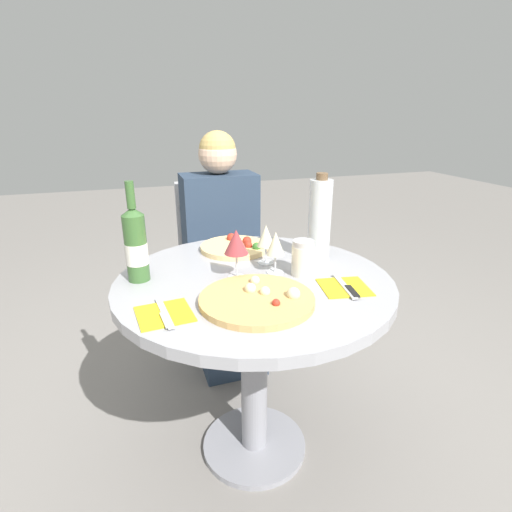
% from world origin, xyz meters
% --- Properties ---
extents(ground_plane, '(12.00, 12.00, 0.00)m').
position_xyz_m(ground_plane, '(0.00, 0.00, 0.00)').
color(ground_plane, gray).
rests_on(ground_plane, ground).
extents(dining_table, '(0.94, 0.94, 0.75)m').
position_xyz_m(dining_table, '(0.00, 0.00, 0.60)').
color(dining_table, gray).
rests_on(dining_table, ground_plane).
extents(chair_behind_diner, '(0.39, 0.39, 0.93)m').
position_xyz_m(chair_behind_diner, '(0.06, 0.81, 0.46)').
color(chair_behind_diner, silver).
rests_on(chair_behind_diner, ground_plane).
extents(seated_diner, '(0.37, 0.43, 1.19)m').
position_xyz_m(seated_diner, '(0.06, 0.67, 0.54)').
color(seated_diner, '#28384C').
rests_on(seated_diner, ground_plane).
extents(pizza_large, '(0.35, 0.35, 0.05)m').
position_xyz_m(pizza_large, '(-0.05, -0.18, 0.76)').
color(pizza_large, tan).
rests_on(pizza_large, dining_table).
extents(pizza_small_far, '(0.28, 0.28, 0.05)m').
position_xyz_m(pizza_small_far, '(0.02, 0.30, 0.76)').
color(pizza_small_far, '#E5C17F').
rests_on(pizza_small_far, dining_table).
extents(wine_bottle, '(0.07, 0.07, 0.33)m').
position_xyz_m(wine_bottle, '(-0.37, 0.11, 0.87)').
color(wine_bottle, '#38602D').
rests_on(wine_bottle, dining_table).
extents(tall_carafe, '(0.08, 0.08, 0.33)m').
position_xyz_m(tall_carafe, '(0.29, 0.10, 0.90)').
color(tall_carafe, silver).
rests_on(tall_carafe, dining_table).
extents(sugar_shaker, '(0.08, 0.08, 0.12)m').
position_xyz_m(sugar_shaker, '(0.17, -0.02, 0.81)').
color(sugar_shaker, silver).
rests_on(sugar_shaker, dining_table).
extents(wine_glass_front_right, '(0.06, 0.06, 0.15)m').
position_xyz_m(wine_glass_front_right, '(0.09, 0.02, 0.85)').
color(wine_glass_front_right, silver).
rests_on(wine_glass_front_right, dining_table).
extents(wine_glass_back_right, '(0.07, 0.07, 0.15)m').
position_xyz_m(wine_glass_back_right, '(0.09, 0.12, 0.85)').
color(wine_glass_back_right, silver).
rests_on(wine_glass_back_right, dining_table).
extents(wine_glass_front_left, '(0.08, 0.08, 0.17)m').
position_xyz_m(wine_glass_front_left, '(-0.05, 0.02, 0.87)').
color(wine_glass_front_left, silver).
rests_on(wine_glass_front_left, dining_table).
extents(place_setting_left, '(0.16, 0.19, 0.01)m').
position_xyz_m(place_setting_left, '(-0.32, -0.17, 0.75)').
color(place_setting_left, yellow).
rests_on(place_setting_left, dining_table).
extents(place_setting_right, '(0.17, 0.19, 0.01)m').
position_xyz_m(place_setting_right, '(0.25, -0.17, 0.75)').
color(place_setting_right, yellow).
rests_on(place_setting_right, dining_table).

